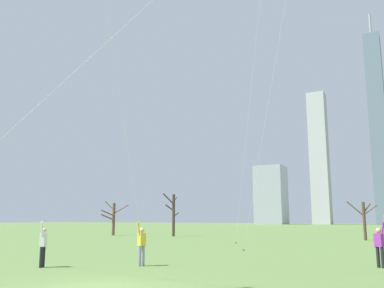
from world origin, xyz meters
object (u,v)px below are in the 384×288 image
kite_flyer_midfield_right_green (14,142)px  kite_flyer_midfield_left_pink (130,165)px  bare_tree_far_right_edge (173,213)px  bare_tree_center (113,218)px  bare_tree_left_of_center (364,218)px  kite_flyer_midfield_center_orange (15,171)px

kite_flyer_midfield_right_green → kite_flyer_midfield_left_pink: 5.26m
kite_flyer_midfield_left_pink → bare_tree_far_right_edge: bearing=116.9°
kite_flyer_midfield_left_pink → bare_tree_center: kite_flyer_midfield_left_pink is taller
kite_flyer_midfield_right_green → kite_flyer_midfield_left_pink: bearing=81.3°
bare_tree_far_right_edge → bare_tree_left_of_center: (20.95, 0.25, -0.58)m
kite_flyer_midfield_center_orange → bare_tree_left_of_center: (9.48, 32.48, -1.78)m
kite_flyer_midfield_center_orange → bare_tree_center: bearing=122.0°
bare_tree_center → kite_flyer_midfield_left_pink: bearing=-51.0°
kite_flyer_midfield_center_orange → bare_tree_center: size_ratio=4.07×
kite_flyer_midfield_center_orange → kite_flyer_midfield_left_pink: kite_flyer_midfield_left_pink is taller
kite_flyer_midfield_right_green → kite_flyer_midfield_center_orange: bearing=139.0°
kite_flyer_midfield_center_orange → bare_tree_far_right_edge: (-11.48, 32.23, -1.20)m
kite_flyer_midfield_left_pink → bare_tree_far_right_edge: (-14.88, 29.31, -1.55)m
kite_flyer_midfield_left_pink → bare_tree_left_of_center: size_ratio=6.07×
kite_flyer_midfield_center_orange → bare_tree_center: (-19.42, 31.07, -1.69)m
kite_flyer_midfield_center_orange → bare_tree_far_right_edge: bearing=109.6°
bare_tree_center → bare_tree_far_right_edge: (7.94, 1.16, 0.49)m
kite_flyer_midfield_right_green → bare_tree_center: 40.03m
bare_tree_center → bare_tree_left_of_center: size_ratio=1.14×
kite_flyer_midfield_right_green → bare_tree_center: kite_flyer_midfield_right_green is taller
kite_flyer_midfield_center_orange → bare_tree_center: 36.68m
bare_tree_left_of_center → kite_flyer_midfield_left_pink: bearing=-101.6°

